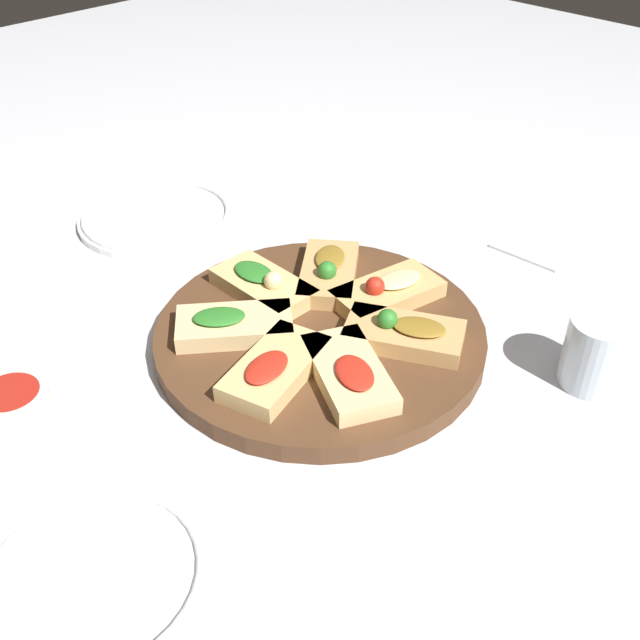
# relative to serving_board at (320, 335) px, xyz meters

# --- Properties ---
(ground_plane) EXTENTS (3.00, 3.00, 0.00)m
(ground_plane) POSITION_rel_serving_board_xyz_m (0.00, 0.00, -0.01)
(ground_plane) COLOR silver
(serving_board) EXTENTS (0.38, 0.38, 0.02)m
(serving_board) POSITION_rel_serving_board_xyz_m (0.00, 0.00, 0.00)
(serving_board) COLOR #51331E
(serving_board) RESTS_ON ground_plane
(focaccia_slice_0) EXTENTS (0.13, 0.14, 0.04)m
(focaccia_slice_0) POSITION_rel_serving_board_xyz_m (0.06, -0.08, 0.02)
(focaccia_slice_0) COLOR tan
(focaccia_slice_0) RESTS_ON serving_board
(focaccia_slice_1) EXTENTS (0.13, 0.07, 0.04)m
(focaccia_slice_1) POSITION_rel_serving_board_xyz_m (0.10, -0.00, 0.02)
(focaccia_slice_1) COLOR #DBB775
(focaccia_slice_1) RESTS_ON serving_board
(focaccia_slice_2) EXTENTS (0.13, 0.14, 0.03)m
(focaccia_slice_2) POSITION_rel_serving_board_xyz_m (0.06, 0.08, 0.02)
(focaccia_slice_2) COLOR #E5C689
(focaccia_slice_2) RESTS_ON serving_board
(focaccia_slice_3) EXTENTS (0.10, 0.14, 0.03)m
(focaccia_slice_3) POSITION_rel_serving_board_xyz_m (-0.03, 0.09, 0.02)
(focaccia_slice_3) COLOR #DBB775
(focaccia_slice_3) RESTS_ON serving_board
(focaccia_slice_4) EXTENTS (0.15, 0.12, 0.03)m
(focaccia_slice_4) POSITION_rel_serving_board_xyz_m (-0.09, 0.04, 0.02)
(focaccia_slice_4) COLOR #E5C689
(focaccia_slice_4) RESTS_ON serving_board
(focaccia_slice_5) EXTENTS (0.15, 0.12, 0.04)m
(focaccia_slice_5) POSITION_rel_serving_board_xyz_m (-0.09, -0.05, 0.02)
(focaccia_slice_5) COLOR tan
(focaccia_slice_5) RESTS_ON serving_board
(focaccia_slice_6) EXTENTS (0.09, 0.14, 0.04)m
(focaccia_slice_6) POSITION_rel_serving_board_xyz_m (-0.02, -0.10, 0.02)
(focaccia_slice_6) COLOR tan
(focaccia_slice_6) RESTS_ON serving_board
(plate_left) EXTENTS (0.19, 0.19, 0.02)m
(plate_left) POSITION_rel_serving_board_xyz_m (-0.10, 0.36, -0.00)
(plate_left) COLOR white
(plate_left) RESTS_ON ground_plane
(plate_right) EXTENTS (0.23, 0.23, 0.02)m
(plate_right) POSITION_rel_serving_board_xyz_m (0.37, -0.04, -0.00)
(plate_right) COLOR white
(plate_right) RESTS_ON ground_plane
(water_glass) EXTENTS (0.07, 0.07, 0.08)m
(water_glass) POSITION_rel_serving_board_xyz_m (-0.26, -0.16, 0.03)
(water_glass) COLOR silver
(water_glass) RESTS_ON ground_plane
(napkin_stack) EXTENTS (0.11, 0.09, 0.01)m
(napkin_stack) POSITION_rel_serving_board_xyz_m (-0.06, -0.36, -0.01)
(napkin_stack) COLOR white
(napkin_stack) RESTS_ON ground_plane
(dipping_bowl) EXTENTS (0.08, 0.08, 0.03)m
(dipping_bowl) POSITION_rel_serving_board_xyz_m (0.15, 0.31, 0.00)
(dipping_bowl) COLOR silver
(dipping_bowl) RESTS_ON ground_plane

